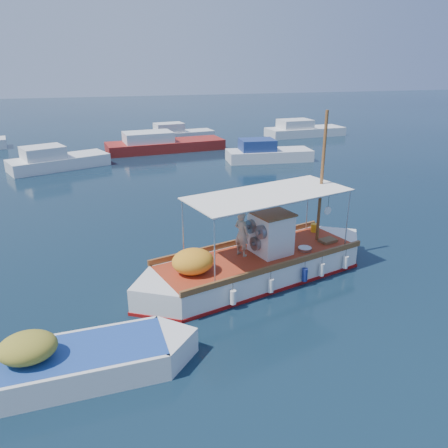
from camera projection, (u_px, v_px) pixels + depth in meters
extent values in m
plane|color=black|center=(255.00, 271.00, 15.41)|extent=(160.00, 160.00, 0.00)
cube|color=white|center=(259.00, 269.00, 14.84)|extent=(7.29, 4.10, 1.01)
cube|color=white|center=(165.00, 295.00, 13.17)|extent=(2.22, 2.22, 1.01)
cube|color=white|center=(333.00, 247.00, 16.52)|extent=(2.22, 2.22, 1.01)
cube|color=maroon|center=(258.00, 277.00, 14.95)|extent=(7.40, 4.20, 0.17)
cube|color=#A03218|center=(259.00, 256.00, 14.67)|extent=(7.24, 3.93, 0.06)
cube|color=brown|center=(240.00, 241.00, 15.56)|extent=(6.77, 2.00, 0.18)
cube|color=brown|center=(281.00, 266.00, 13.70)|extent=(6.77, 2.00, 0.18)
cube|color=white|center=(271.00, 233.00, 14.64)|extent=(1.39, 1.46, 1.38)
cube|color=brown|center=(272.00, 213.00, 14.39)|extent=(1.51, 1.57, 0.06)
cylinder|color=slate|center=(262.00, 232.00, 14.02)|extent=(0.32, 0.50, 0.46)
cylinder|color=slate|center=(251.00, 226.00, 14.49)|extent=(0.32, 0.50, 0.46)
cylinder|color=slate|center=(256.00, 243.00, 14.43)|extent=(0.32, 0.50, 0.46)
cylinder|color=brown|center=(322.00, 178.00, 15.10)|extent=(0.14, 0.14, 4.61)
cylinder|color=brown|center=(305.00, 192.00, 14.87)|extent=(1.62, 0.52, 0.07)
cylinder|color=silver|center=(183.00, 230.00, 13.99)|extent=(0.05, 0.05, 2.08)
cylinder|color=silver|center=(215.00, 252.00, 12.37)|extent=(0.05, 0.05, 2.08)
cylinder|color=silver|center=(308.00, 204.00, 16.54)|extent=(0.05, 0.05, 2.08)
cylinder|color=silver|center=(348.00, 219.00, 14.92)|extent=(0.05, 0.05, 2.08)
cube|color=white|center=(269.00, 194.00, 14.08)|extent=(5.84, 3.61, 0.04)
ellipsoid|color=orange|center=(193.00, 261.00, 13.32)|extent=(1.54, 1.41, 0.78)
cube|color=#F8A316|center=(278.00, 238.00, 15.59)|extent=(0.27, 0.22, 0.37)
cylinder|color=#F8A316|center=(314.00, 228.00, 16.60)|extent=(0.34, 0.34, 0.31)
cube|color=brown|center=(328.00, 241.00, 15.69)|extent=(0.69, 0.56, 0.11)
cylinder|color=#B2B2B2|center=(305.00, 249.00, 15.00)|extent=(0.57, 0.57, 0.11)
cylinder|color=white|center=(328.00, 211.00, 14.34)|extent=(0.27, 0.10, 0.28)
cylinder|color=white|center=(233.00, 297.00, 12.88)|extent=(0.23, 0.23, 0.44)
cylinder|color=navy|center=(305.00, 275.00, 14.23)|extent=(0.23, 0.23, 0.44)
cylinder|color=white|center=(345.00, 262.00, 15.12)|extent=(0.23, 0.23, 0.44)
imported|color=#A8A38B|center=(242.00, 234.00, 14.38)|extent=(0.61, 0.67, 1.53)
cube|color=white|center=(69.00, 368.00, 10.18)|extent=(4.58, 1.98, 0.88)
cube|color=white|center=(164.00, 350.00, 10.84)|extent=(1.75, 1.75, 0.88)
cube|color=#214598|center=(67.00, 353.00, 10.03)|extent=(4.57, 1.79, 0.05)
ellipsoid|color=#A2932D|center=(28.00, 348.00, 9.68)|extent=(1.34, 1.12, 0.65)
cube|color=silver|center=(59.00, 164.00, 29.78)|extent=(6.85, 4.63, 1.00)
cube|color=silver|center=(43.00, 153.00, 28.92)|extent=(3.14, 2.85, 0.80)
cube|color=maroon|center=(166.00, 147.00, 35.49)|extent=(9.65, 3.84, 1.00)
cube|color=silver|center=(148.00, 137.00, 34.68)|extent=(4.00, 2.79, 0.80)
cube|color=silver|center=(269.00, 157.00, 32.00)|extent=(6.29, 2.67, 1.00)
cube|color=navy|center=(257.00, 145.00, 31.52)|extent=(2.60, 2.06, 0.80)
cube|color=silver|center=(305.00, 133.00, 42.39)|extent=(7.71, 3.07, 1.00)
cube|color=silver|center=(295.00, 124.00, 41.73)|extent=(3.16, 2.40, 0.80)
cube|color=silver|center=(179.00, 137.00, 40.12)|extent=(6.53, 2.96, 1.00)
cube|color=silver|center=(169.00, 128.00, 39.43)|extent=(2.75, 2.07, 0.80)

